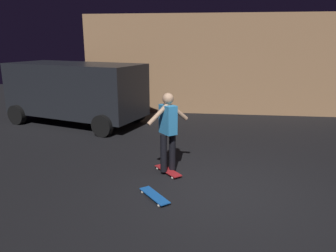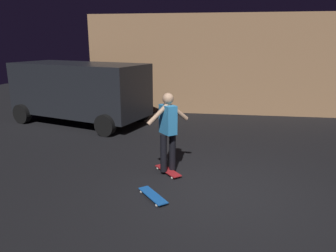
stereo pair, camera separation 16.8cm
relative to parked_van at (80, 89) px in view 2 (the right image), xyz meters
name	(u,v)px [view 2 (the right image)]	position (x,y,z in m)	size (l,w,h in m)	color
ground_plane	(225,194)	(4.81, -4.79, -1.16)	(28.00, 28.00, 0.00)	black
low_building	(219,62)	(4.66, 3.75, 0.70)	(10.08, 3.46, 3.73)	#AD7F56
parked_van	(80,89)	(0.00, 0.00, 0.00)	(4.96, 3.37, 2.03)	black
skateboard_ridden	(168,171)	(3.63, -3.96, -1.11)	(0.65, 0.73, 0.07)	#AD1E23
skateboard_spare	(153,196)	(3.53, -5.14, -1.11)	(0.65, 0.73, 0.07)	#1959B2
skater	(168,127)	(3.63, -3.96, -0.12)	(0.81, 0.70, 1.67)	black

